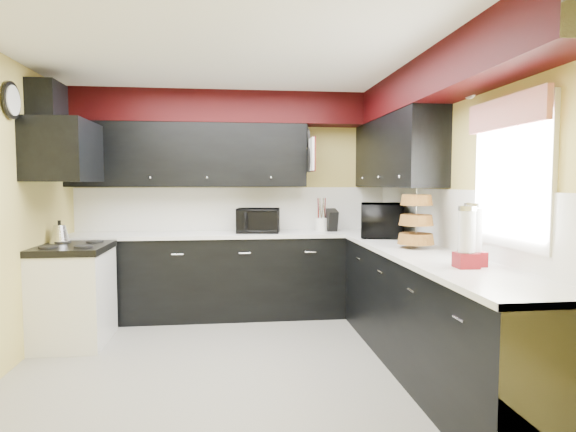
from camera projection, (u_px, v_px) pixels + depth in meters
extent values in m
plane|color=gray|center=(237.00, 366.00, 3.93)|extent=(3.60, 3.60, 0.00)
cube|color=#E0C666|center=(235.00, 204.00, 5.63)|extent=(3.60, 0.06, 2.50)
cube|color=#E0C666|center=(450.00, 212.00, 4.06)|extent=(0.06, 3.60, 2.50)
cube|color=white|center=(235.00, 54.00, 3.76)|extent=(3.60, 3.60, 0.06)
cube|color=black|center=(235.00, 276.00, 5.39)|extent=(3.60, 0.60, 0.90)
cube|color=black|center=(429.00, 316.00, 3.78)|extent=(0.60, 3.00, 0.90)
cube|color=white|center=(235.00, 234.00, 5.35)|extent=(3.62, 0.64, 0.04)
cube|color=white|center=(430.00, 257.00, 3.75)|extent=(0.64, 3.02, 0.04)
cube|color=white|center=(235.00, 209.00, 5.62)|extent=(3.60, 0.02, 0.50)
cube|color=white|center=(449.00, 219.00, 4.06)|extent=(0.02, 3.60, 0.50)
cube|color=black|center=(189.00, 155.00, 5.36)|extent=(2.60, 0.35, 0.70)
cube|color=black|center=(395.00, 153.00, 4.89)|extent=(0.35, 1.80, 0.70)
cube|color=black|center=(234.00, 108.00, 5.38)|extent=(3.60, 0.36, 0.35)
cube|color=black|center=(442.00, 77.00, 3.78)|extent=(0.36, 3.24, 0.35)
cube|color=white|center=(74.00, 297.00, 4.47)|extent=(0.60, 0.75, 0.86)
cube|color=black|center=(72.00, 248.00, 4.44)|extent=(0.62, 0.77, 0.06)
cube|color=black|center=(64.00, 151.00, 4.37)|extent=(0.50, 0.78, 0.55)
cube|color=black|center=(47.00, 104.00, 4.33)|extent=(0.24, 0.40, 0.40)
cube|color=red|center=(506.00, 112.00, 3.11)|extent=(0.04, 0.88, 0.20)
cube|color=white|center=(312.00, 154.00, 5.19)|extent=(0.03, 0.26, 0.35)
imported|color=black|center=(258.00, 220.00, 5.35)|extent=(0.52, 0.45, 0.27)
imported|color=black|center=(381.00, 220.00, 4.98)|extent=(0.57, 0.70, 0.34)
cylinder|color=white|center=(322.00, 225.00, 5.52)|extent=(0.14, 0.14, 0.15)
cube|color=black|center=(332.00, 221.00, 5.49)|extent=(0.12, 0.16, 0.25)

